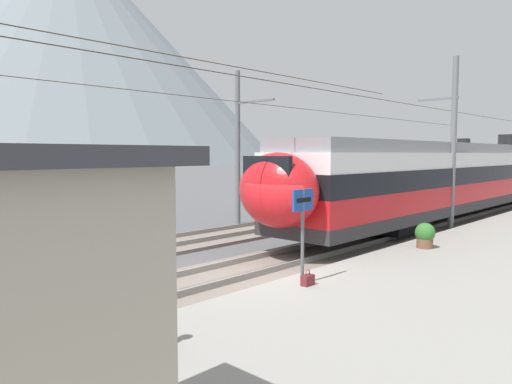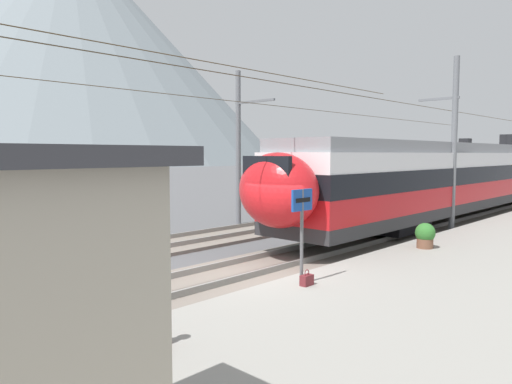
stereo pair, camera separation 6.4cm
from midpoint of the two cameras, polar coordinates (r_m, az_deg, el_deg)
The scene contains 14 objects.
ground_plane at distance 12.86m, azimuth 0.20°, elevation -10.53°, with size 400.00×400.00×0.00m, color #565659.
platform_slab at distance 10.28m, azimuth 20.51°, elevation -13.80°, with size 120.00×7.26×0.33m, color gray.
track_near at distance 13.30m, azimuth -1.95°, elevation -9.71°, with size 120.00×3.00×0.28m.
track_far at distance 17.02m, azimuth -13.52°, elevation -6.66°, with size 120.00×3.00×0.28m.
train_near_platform at distance 28.55m, azimuth 24.80°, elevation 1.93°, with size 34.26×3.00×4.27m.
train_far_track at distance 36.60m, azimuth 21.06°, elevation 2.54°, with size 30.54×3.02×4.27m.
catenary_mast_mid at distance 21.70m, azimuth 22.46°, elevation 5.57°, with size 41.45×1.74×7.38m.
catenary_mast_far_side at distance 22.50m, azimuth -1.76°, elevation 5.79°, with size 41.45×2.42×7.23m.
platform_sign at distance 11.04m, azimuth 5.68°, elevation -2.72°, with size 0.70×0.08×2.22m.
passenger_walking at distance 7.52m, azimuth -15.01°, elevation -11.66°, with size 0.53×0.22×1.69m.
handbag_beside_passenger at distance 8.00m, azimuth -11.42°, elevation -16.75°, with size 0.32×0.18×0.37m.
handbag_near_sign at distance 11.21m, azimuth 6.26°, elevation -10.42°, with size 0.32×0.18×0.38m.
potted_plant_platform_edge at distance 16.28m, azimuth 19.71°, elevation -4.81°, with size 0.63×0.63×0.82m.
mountain_right_ridge at distance 194.28m, azimuth -21.14°, elevation 15.73°, with size 153.29×153.29×83.60m, color slate.
Camera 2 is at (-8.99, -8.56, 3.36)m, focal length 33.40 mm.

